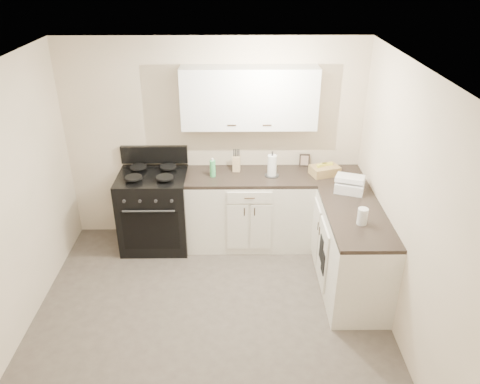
{
  "coord_description": "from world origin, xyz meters",
  "views": [
    {
      "loc": [
        0.27,
        -3.55,
        3.33
      ],
      "look_at": [
        0.31,
        0.85,
        1.05
      ],
      "focal_mm": 35.0,
      "sensor_mm": 36.0,
      "label": 1
    }
  ],
  "objects_px": {
    "stove": "(155,211)",
    "countertop_grill": "(350,186)",
    "paper_towel": "(272,166)",
    "wicker_basket": "(325,170)",
    "knife_block": "(236,164)"
  },
  "relations": [
    {
      "from": "knife_block",
      "to": "paper_towel",
      "type": "height_order",
      "value": "paper_towel"
    },
    {
      "from": "knife_block",
      "to": "countertop_grill",
      "type": "height_order",
      "value": "knife_block"
    },
    {
      "from": "stove",
      "to": "wicker_basket",
      "type": "xyz_separation_m",
      "value": [
        2.06,
        0.03,
        0.53
      ]
    },
    {
      "from": "stove",
      "to": "wicker_basket",
      "type": "relative_size",
      "value": 3.03
    },
    {
      "from": "knife_block",
      "to": "paper_towel",
      "type": "bearing_deg",
      "value": -13.01
    },
    {
      "from": "paper_towel",
      "to": "wicker_basket",
      "type": "xyz_separation_m",
      "value": [
        0.63,
        0.03,
        -0.08
      ]
    },
    {
      "from": "paper_towel",
      "to": "wicker_basket",
      "type": "bearing_deg",
      "value": 2.29
    },
    {
      "from": "stove",
      "to": "paper_towel",
      "type": "distance_m",
      "value": 1.56
    },
    {
      "from": "stove",
      "to": "wicker_basket",
      "type": "distance_m",
      "value": 2.13
    },
    {
      "from": "stove",
      "to": "countertop_grill",
      "type": "distance_m",
      "value": 2.37
    },
    {
      "from": "knife_block",
      "to": "stove",
      "type": "bearing_deg",
      "value": -166.16
    },
    {
      "from": "paper_towel",
      "to": "countertop_grill",
      "type": "relative_size",
      "value": 0.85
    },
    {
      "from": "stove",
      "to": "countertop_grill",
      "type": "height_order",
      "value": "countertop_grill"
    },
    {
      "from": "paper_towel",
      "to": "knife_block",
      "type": "bearing_deg",
      "value": 161.49
    },
    {
      "from": "stove",
      "to": "knife_block",
      "type": "height_order",
      "value": "knife_block"
    }
  ]
}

